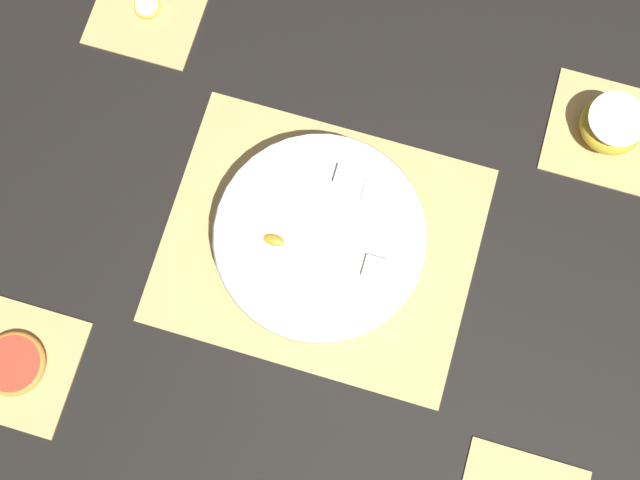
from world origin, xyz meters
The scene contains 9 objects.
ground_plane centered at (0.00, 0.00, 0.00)m, with size 6.00×6.00×0.00m, color black.
bamboo_mat_center centered at (0.00, 0.00, 0.00)m, with size 0.43×0.35×0.01m.
coaster_mat_near_left centered at (-0.35, -0.27, 0.00)m, with size 0.16×0.16×0.01m.
coaster_mat_near_right centered at (0.35, -0.27, 0.00)m, with size 0.16×0.16×0.01m.
coaster_mat_far_right centered at (0.35, 0.27, 0.00)m, with size 0.16×0.16×0.01m.
fruit_salad_bowl centered at (0.00, 0.00, 0.04)m, with size 0.28×0.28×0.07m.
apple_half centered at (-0.35, -0.27, 0.03)m, with size 0.09×0.09×0.05m.
banana_coin_single centered at (0.35, -0.27, 0.01)m, with size 0.04×0.04×0.01m.
grapefruit_slice centered at (0.35, 0.27, 0.01)m, with size 0.09×0.09×0.01m.
Camera 1 is at (-0.06, 0.20, 1.02)m, focal length 42.00 mm.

